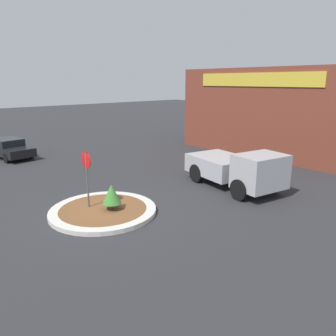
# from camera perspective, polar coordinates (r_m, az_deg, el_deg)

# --- Properties ---
(ground_plane) EXTENTS (120.00, 120.00, 0.00)m
(ground_plane) POSITION_cam_1_polar(r_m,az_deg,el_deg) (13.96, -11.20, -7.63)
(ground_plane) COLOR #2D2D30
(traffic_island) EXTENTS (4.38, 4.38, 0.18)m
(traffic_island) POSITION_cam_1_polar(r_m,az_deg,el_deg) (13.93, -11.22, -7.29)
(traffic_island) COLOR beige
(traffic_island) RESTS_ON ground_plane
(stop_sign) EXTENTS (0.74, 0.07, 2.60)m
(stop_sign) POSITION_cam_1_polar(r_m,az_deg,el_deg) (13.73, -14.00, -0.18)
(stop_sign) COLOR #4C4C51
(stop_sign) RESTS_ON ground_plane
(island_shrub) EXTENTS (0.77, 0.77, 1.06)m
(island_shrub) POSITION_cam_1_polar(r_m,az_deg,el_deg) (13.52, -9.80, -4.49)
(island_shrub) COLOR brown
(island_shrub) RESTS_ON traffic_island
(utility_truck) EXTENTS (5.60, 3.22, 2.03)m
(utility_truck) POSITION_cam_1_polar(r_m,az_deg,el_deg) (16.81, 11.83, -0.08)
(utility_truck) COLOR #B2B2B7
(utility_truck) RESTS_ON ground_plane
(storefront_building) EXTENTS (13.39, 6.07, 6.18)m
(storefront_building) POSITION_cam_1_polar(r_m,az_deg,el_deg) (26.13, 18.36, 9.37)
(storefront_building) COLOR brown
(storefront_building) RESTS_ON ground_plane
(parked_sedan_black) EXTENTS (4.48, 2.28, 1.36)m
(parked_sedan_black) POSITION_cam_1_polar(r_m,az_deg,el_deg) (25.69, -25.92, 3.13)
(parked_sedan_black) COLOR black
(parked_sedan_black) RESTS_ON ground_plane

